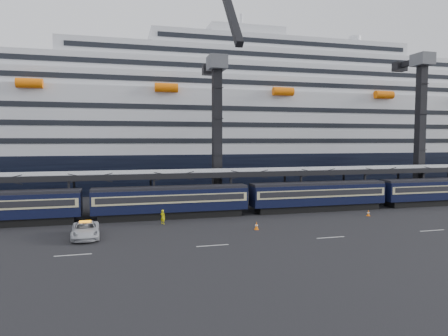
{
  "coord_description": "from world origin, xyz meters",
  "views": [
    {
      "loc": [
        -34.02,
        -38.93,
        9.62
      ],
      "look_at": [
        -21.27,
        10.0,
        6.08
      ],
      "focal_mm": 32.0,
      "sensor_mm": 36.0,
      "label": 1
    }
  ],
  "objects": [
    {
      "name": "ground",
      "position": [
        0.0,
        0.0,
        0.0
      ],
      "size": [
        260.0,
        260.0,
        0.0
      ],
      "primitive_type": "plane",
      "color": "black",
      "rests_on": "ground"
    },
    {
      "name": "train",
      "position": [
        -4.65,
        10.0,
        2.2
      ],
      "size": [
        133.05,
        3.0,
        4.05
      ],
      "color": "black",
      "rests_on": "ground"
    },
    {
      "name": "canopy",
      "position": [
        0.0,
        14.0,
        5.25
      ],
      "size": [
        130.0,
        6.25,
        5.53
      ],
      "color": "gray",
      "rests_on": "ground"
    },
    {
      "name": "cruise_ship",
      "position": [
        -1.08,
        45.99,
        12.34
      ],
      "size": [
        214.09,
        28.84,
        34.0
      ],
      "color": "black",
      "rests_on": "ground"
    },
    {
      "name": "crane_dark_near",
      "position": [
        -20.0,
        18.59,
        11.93
      ],
      "size": [
        4.5,
        17.75,
        35.08
      ],
      "color": "#494B51",
      "rests_on": "ground"
    },
    {
      "name": "crane_dark_mid",
      "position": [
        15.0,
        17.59,
        13.36
      ],
      "size": [
        4.5,
        18.24,
        39.64
      ],
      "color": "#494B51",
      "rests_on": "ground"
    },
    {
      "name": "pickup_truck",
      "position": [
        -37.46,
        1.97,
        0.78
      ],
      "size": [
        2.91,
        5.76,
        1.56
      ],
      "primitive_type": "imported",
      "rotation": [
        0.0,
        0.0,
        0.06
      ],
      "color": "#B6B8BE",
      "rests_on": "ground"
    },
    {
      "name": "worker",
      "position": [
        -29.42,
        6.57,
        0.83
      ],
      "size": [
        0.71,
        0.71,
        1.67
      ],
      "primitive_type": "imported",
      "rotation": [
        0.0,
        0.0,
        2.37
      ],
      "color": "#D8D40B",
      "rests_on": "ground"
    },
    {
      "name": "traffic_cone_b",
      "position": [
        -36.78,
        6.42,
        0.38
      ],
      "size": [
        0.38,
        0.38,
        0.77
      ],
      "color": "orange",
      "rests_on": "ground"
    },
    {
      "name": "traffic_cone_c",
      "position": [
        -19.94,
        1.21,
        0.43
      ],
      "size": [
        0.44,
        0.44,
        0.87
      ],
      "color": "orange",
      "rests_on": "ground"
    },
    {
      "name": "traffic_cone_d",
      "position": [
        -3.63,
        4.92,
        0.39
      ],
      "size": [
        0.4,
        0.4,
        0.8
      ],
      "color": "orange",
      "rests_on": "ground"
    }
  ]
}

